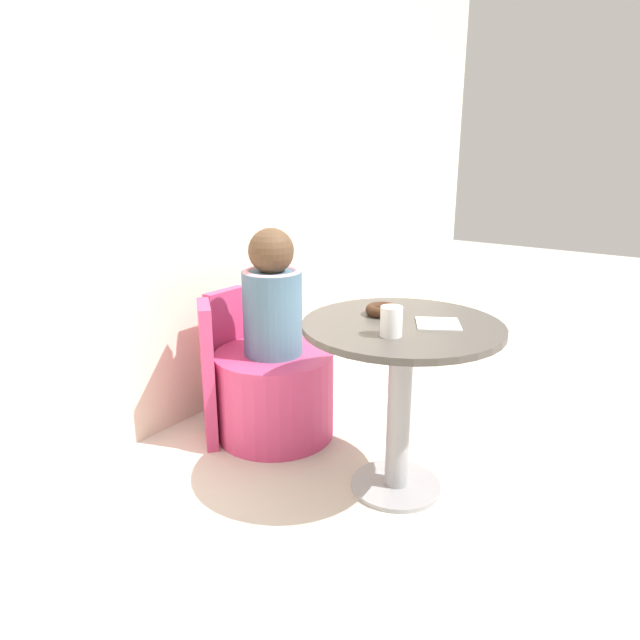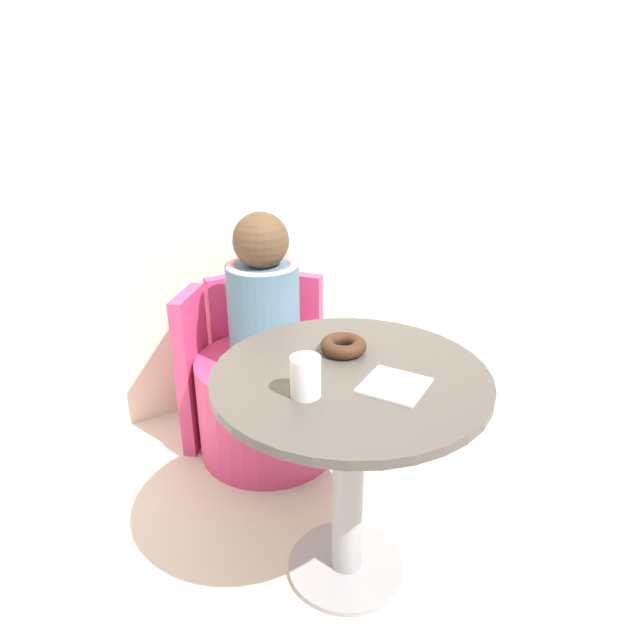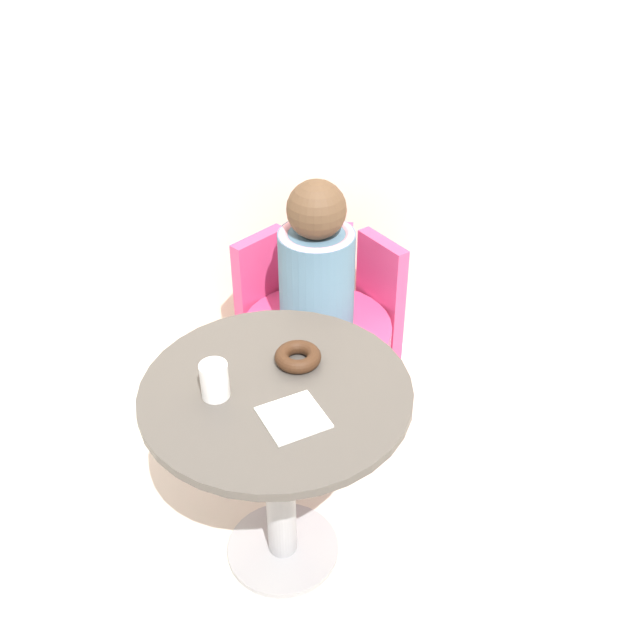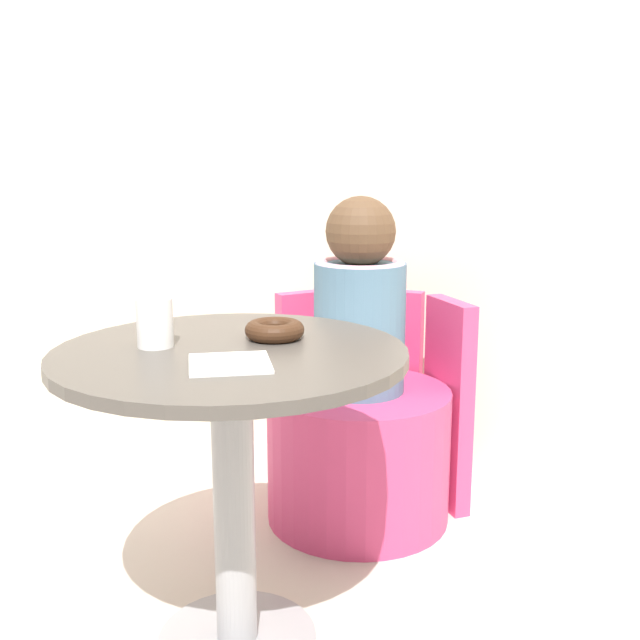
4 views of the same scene
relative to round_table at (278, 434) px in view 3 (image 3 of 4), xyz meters
name	(u,v)px [view 3 (image 3 of 4)]	position (x,y,z in m)	size (l,w,h in m)	color
ground_plane	(272,550)	(-0.03, 0.00, -0.50)	(12.00, 12.00, 0.00)	beige
back_wall	(299,51)	(-0.03, 1.13, 0.70)	(6.00, 0.06, 2.40)	beige
round_table	(278,434)	(0.00, 0.00, 0.00)	(0.72, 0.72, 0.66)	#99999E
tub_chair	(317,368)	(0.06, 0.66, -0.31)	(0.53, 0.53, 0.39)	#D13D70
booth_backrest	(321,307)	(0.06, 0.88, -0.19)	(0.63, 0.23, 0.63)	#D13D70
child_figure	(317,264)	(0.06, 0.66, 0.14)	(0.26, 0.26, 0.55)	slate
donut	(298,357)	(0.05, 0.11, 0.18)	(0.13, 0.13, 0.04)	#3D2314
cup	(214,380)	(-0.15, -0.04, 0.21)	(0.07, 0.07, 0.10)	white
paper_napkin	(293,417)	(0.06, -0.11, 0.16)	(0.20, 0.20, 0.01)	white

